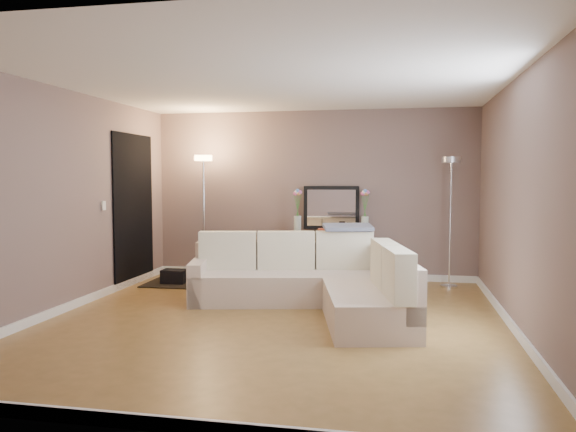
% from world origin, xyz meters
% --- Properties ---
extents(floor, '(5.00, 5.50, 0.01)m').
position_xyz_m(floor, '(0.00, 0.00, -0.01)').
color(floor, olive).
rests_on(floor, ground).
extents(ceiling, '(5.00, 5.50, 0.01)m').
position_xyz_m(ceiling, '(0.00, 0.00, 2.60)').
color(ceiling, white).
rests_on(ceiling, ground).
extents(wall_back, '(5.00, 0.02, 2.60)m').
position_xyz_m(wall_back, '(0.00, 2.76, 1.30)').
color(wall_back, '#76615B').
rests_on(wall_back, ground).
extents(wall_front, '(5.00, 0.02, 2.60)m').
position_xyz_m(wall_front, '(0.00, -2.76, 1.30)').
color(wall_front, '#76615B').
rests_on(wall_front, ground).
extents(wall_left, '(0.02, 5.50, 2.60)m').
position_xyz_m(wall_left, '(-2.51, 0.00, 1.30)').
color(wall_left, '#76615B').
rests_on(wall_left, ground).
extents(wall_right, '(0.02, 5.50, 2.60)m').
position_xyz_m(wall_right, '(2.51, 0.00, 1.30)').
color(wall_right, '#76615B').
rests_on(wall_right, ground).
extents(baseboard_back, '(5.00, 0.03, 0.10)m').
position_xyz_m(baseboard_back, '(0.00, 2.73, 0.05)').
color(baseboard_back, white).
rests_on(baseboard_back, ground).
extents(baseboard_front, '(5.00, 0.03, 0.10)m').
position_xyz_m(baseboard_front, '(0.00, -2.73, 0.05)').
color(baseboard_front, white).
rests_on(baseboard_front, ground).
extents(baseboard_left, '(0.03, 5.50, 0.10)m').
position_xyz_m(baseboard_left, '(-2.48, 0.00, 0.05)').
color(baseboard_left, white).
rests_on(baseboard_left, ground).
extents(baseboard_right, '(0.03, 5.50, 0.10)m').
position_xyz_m(baseboard_right, '(2.48, 0.00, 0.05)').
color(baseboard_right, white).
rests_on(baseboard_right, ground).
extents(doorway, '(0.02, 1.20, 2.20)m').
position_xyz_m(doorway, '(-2.48, 1.70, 1.10)').
color(doorway, black).
rests_on(doorway, ground).
extents(switch_plate, '(0.02, 0.08, 0.12)m').
position_xyz_m(switch_plate, '(-2.48, 0.85, 1.20)').
color(switch_plate, white).
rests_on(switch_plate, ground).
extents(sectional_sofa, '(2.90, 2.49, 0.87)m').
position_xyz_m(sectional_sofa, '(0.38, 0.71, 0.32)').
color(sectional_sofa, beige).
rests_on(sectional_sofa, floor).
extents(throw_blanket, '(0.70, 0.51, 0.08)m').
position_xyz_m(throw_blanket, '(0.68, 1.38, 0.93)').
color(throw_blanket, slate).
rests_on(throw_blanket, sectional_sofa).
extents(console_table, '(1.22, 0.44, 0.74)m').
position_xyz_m(console_table, '(0.25, 2.50, 0.42)').
color(console_table, black).
rests_on(console_table, floor).
extents(leaning_mirror, '(0.85, 0.12, 0.66)m').
position_xyz_m(leaning_mirror, '(0.31, 2.66, 1.11)').
color(leaning_mirror, black).
rests_on(leaning_mirror, console_table).
extents(table_decor, '(0.51, 0.13, 0.12)m').
position_xyz_m(table_decor, '(0.33, 2.47, 0.80)').
color(table_decor, '#C44522').
rests_on(table_decor, console_table).
extents(flower_vase_left, '(0.14, 0.12, 0.63)m').
position_xyz_m(flower_vase_left, '(-0.18, 2.46, 1.03)').
color(flower_vase_left, silver).
rests_on(flower_vase_left, console_table).
extents(flower_vase_right, '(0.14, 0.12, 0.63)m').
position_xyz_m(flower_vase_right, '(0.83, 2.55, 1.03)').
color(flower_vase_right, silver).
rests_on(flower_vase_right, console_table).
extents(floor_lamp_lit, '(0.27, 0.27, 1.91)m').
position_xyz_m(floor_lamp_lit, '(-1.61, 2.27, 1.35)').
color(floor_lamp_lit, silver).
rests_on(floor_lamp_lit, floor).
extents(floor_lamp_unlit, '(0.33, 0.33, 1.86)m').
position_xyz_m(floor_lamp_unlit, '(2.05, 2.32, 1.31)').
color(floor_lamp_unlit, silver).
rests_on(floor_lamp_unlit, floor).
extents(charcoal_rug, '(1.26, 0.96, 0.02)m').
position_xyz_m(charcoal_rug, '(-1.70, 1.91, 0.01)').
color(charcoal_rug, black).
rests_on(charcoal_rug, floor).
extents(black_bag, '(0.36, 0.26, 0.23)m').
position_xyz_m(black_bag, '(-1.91, 1.81, 0.10)').
color(black_bag, black).
rests_on(black_bag, charcoal_rug).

